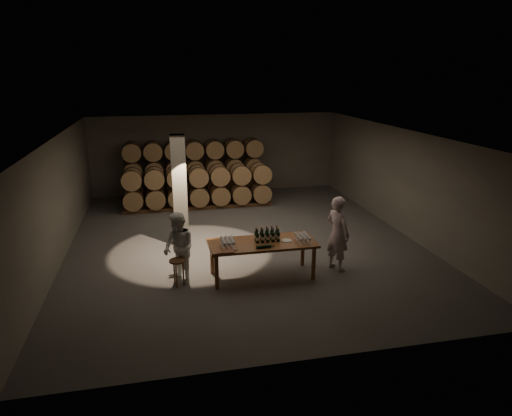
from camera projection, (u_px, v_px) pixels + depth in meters
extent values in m
plane|color=#565351|center=(243.00, 241.00, 13.64)|extent=(12.00, 12.00, 0.00)
plane|color=#605E59|center=(242.00, 134.00, 12.72)|extent=(12.00, 12.00, 0.00)
plane|color=#686459|center=(216.00, 154.00, 18.79)|extent=(10.00, 0.00, 10.00)
plane|color=#686459|center=(310.00, 277.00, 7.57)|extent=(10.00, 0.00, 10.00)
plane|color=#686459|center=(59.00, 199.00, 12.16)|extent=(0.00, 12.00, 12.00)
plane|color=#686459|center=(400.00, 181.00, 14.20)|extent=(0.00, 12.00, 12.00)
cube|color=gray|center=(180.00, 191.00, 13.00)|extent=(0.40, 0.40, 3.20)
cylinder|color=brown|center=(217.00, 272.00, 10.54)|extent=(0.10, 0.10, 0.84)
cylinder|color=brown|center=(314.00, 263.00, 11.02)|extent=(0.10, 0.10, 0.84)
cylinder|color=brown|center=(212.00, 258.00, 11.34)|extent=(0.10, 0.10, 0.84)
cylinder|color=brown|center=(303.00, 250.00, 11.82)|extent=(0.10, 0.10, 0.84)
cube|color=brown|center=(262.00, 243.00, 11.05)|extent=(2.60, 1.10, 0.06)
cube|color=brown|center=(196.00, 198.00, 18.01)|extent=(5.48, 0.10, 0.12)
cube|color=brown|center=(195.00, 194.00, 18.58)|extent=(5.48, 0.10, 0.12)
cylinder|color=olive|center=(135.00, 189.00, 17.70)|extent=(0.70, 0.95, 0.70)
cylinder|color=black|center=(135.00, 191.00, 17.46)|extent=(0.73, 0.04, 0.73)
cylinder|color=black|center=(135.00, 188.00, 17.94)|extent=(0.73, 0.04, 0.73)
cylinder|color=olive|center=(155.00, 188.00, 17.86)|extent=(0.70, 0.95, 0.70)
cylinder|color=black|center=(155.00, 190.00, 17.62)|extent=(0.73, 0.04, 0.73)
cylinder|color=black|center=(155.00, 187.00, 18.10)|extent=(0.73, 0.04, 0.73)
cylinder|color=olive|center=(176.00, 187.00, 18.02)|extent=(0.70, 0.95, 0.70)
cylinder|color=black|center=(176.00, 189.00, 17.77)|extent=(0.73, 0.04, 0.73)
cylinder|color=black|center=(175.00, 186.00, 18.26)|extent=(0.73, 0.04, 0.73)
cylinder|color=olive|center=(195.00, 186.00, 18.18)|extent=(0.70, 0.95, 0.70)
cylinder|color=black|center=(196.00, 188.00, 17.93)|extent=(0.73, 0.04, 0.73)
cylinder|color=black|center=(195.00, 185.00, 18.42)|extent=(0.73, 0.04, 0.73)
cylinder|color=olive|center=(215.00, 185.00, 18.33)|extent=(0.70, 0.95, 0.70)
cylinder|color=black|center=(216.00, 187.00, 18.09)|extent=(0.73, 0.04, 0.73)
cylinder|color=black|center=(214.00, 184.00, 18.58)|extent=(0.73, 0.04, 0.73)
cylinder|color=olive|center=(234.00, 184.00, 18.49)|extent=(0.70, 0.95, 0.70)
cylinder|color=black|center=(235.00, 186.00, 18.25)|extent=(0.73, 0.04, 0.73)
cylinder|color=black|center=(233.00, 183.00, 18.74)|extent=(0.73, 0.04, 0.73)
cylinder|color=olive|center=(253.00, 183.00, 18.65)|extent=(0.70, 0.95, 0.70)
cylinder|color=black|center=(254.00, 185.00, 18.41)|extent=(0.73, 0.04, 0.73)
cylinder|color=black|center=(251.00, 182.00, 18.89)|extent=(0.73, 0.04, 0.73)
cylinder|color=olive|center=(133.00, 171.00, 17.49)|extent=(0.70, 0.95, 0.70)
cylinder|color=black|center=(133.00, 172.00, 17.24)|extent=(0.73, 0.04, 0.73)
cylinder|color=black|center=(134.00, 169.00, 17.73)|extent=(0.73, 0.04, 0.73)
cylinder|color=olive|center=(154.00, 170.00, 17.65)|extent=(0.70, 0.95, 0.70)
cylinder|color=black|center=(154.00, 171.00, 17.40)|extent=(0.73, 0.04, 0.73)
cylinder|color=black|center=(154.00, 168.00, 17.89)|extent=(0.73, 0.04, 0.73)
cylinder|color=olive|center=(175.00, 169.00, 17.80)|extent=(0.70, 0.95, 0.70)
cylinder|color=black|center=(175.00, 170.00, 17.56)|extent=(0.73, 0.04, 0.73)
cylinder|color=black|center=(174.00, 168.00, 18.05)|extent=(0.73, 0.04, 0.73)
cylinder|color=olive|center=(195.00, 168.00, 17.96)|extent=(0.70, 0.95, 0.70)
cylinder|color=black|center=(195.00, 169.00, 17.72)|extent=(0.73, 0.04, 0.73)
cylinder|color=black|center=(194.00, 167.00, 18.21)|extent=(0.73, 0.04, 0.73)
cylinder|color=olive|center=(214.00, 167.00, 18.12)|extent=(0.70, 0.95, 0.70)
cylinder|color=black|center=(215.00, 168.00, 17.88)|extent=(0.73, 0.04, 0.73)
cylinder|color=black|center=(213.00, 166.00, 18.36)|extent=(0.73, 0.04, 0.73)
cylinder|color=olive|center=(234.00, 166.00, 18.28)|extent=(0.70, 0.95, 0.70)
cylinder|color=black|center=(235.00, 168.00, 18.04)|extent=(0.73, 0.04, 0.73)
cylinder|color=black|center=(233.00, 165.00, 18.52)|extent=(0.73, 0.04, 0.73)
cylinder|color=olive|center=(253.00, 165.00, 18.44)|extent=(0.70, 0.95, 0.70)
cylinder|color=black|center=(254.00, 167.00, 18.19)|extent=(0.73, 0.04, 0.73)
cylinder|color=black|center=(251.00, 164.00, 18.68)|extent=(0.73, 0.04, 0.73)
cylinder|color=olive|center=(132.00, 151.00, 17.27)|extent=(0.70, 0.95, 0.70)
cylinder|color=black|center=(132.00, 153.00, 17.03)|extent=(0.73, 0.04, 0.73)
cylinder|color=black|center=(132.00, 150.00, 17.52)|extent=(0.73, 0.04, 0.73)
cylinder|color=olive|center=(153.00, 151.00, 17.43)|extent=(0.70, 0.95, 0.70)
cylinder|color=black|center=(153.00, 152.00, 17.19)|extent=(0.73, 0.04, 0.73)
cylinder|color=black|center=(153.00, 150.00, 17.68)|extent=(0.73, 0.04, 0.73)
cylinder|color=olive|center=(174.00, 150.00, 17.59)|extent=(0.70, 0.95, 0.70)
cylinder|color=black|center=(174.00, 151.00, 17.35)|extent=(0.73, 0.04, 0.73)
cylinder|color=black|center=(173.00, 149.00, 17.83)|extent=(0.73, 0.04, 0.73)
cylinder|color=olive|center=(194.00, 149.00, 17.75)|extent=(0.70, 0.95, 0.70)
cylinder|color=black|center=(194.00, 150.00, 17.51)|extent=(0.73, 0.04, 0.73)
cylinder|color=black|center=(193.00, 148.00, 17.99)|extent=(0.73, 0.04, 0.73)
cylinder|color=olive|center=(214.00, 149.00, 17.91)|extent=(0.70, 0.95, 0.70)
cylinder|color=black|center=(215.00, 150.00, 17.66)|extent=(0.73, 0.04, 0.73)
cylinder|color=black|center=(213.00, 148.00, 18.15)|extent=(0.73, 0.04, 0.73)
cylinder|color=olive|center=(233.00, 148.00, 18.07)|extent=(0.70, 0.95, 0.70)
cylinder|color=black|center=(234.00, 149.00, 17.82)|extent=(0.73, 0.04, 0.73)
cylinder|color=black|center=(232.00, 147.00, 18.31)|extent=(0.73, 0.04, 0.73)
cylinder|color=olive|center=(253.00, 147.00, 18.22)|extent=(0.70, 0.95, 0.70)
cylinder|color=black|center=(254.00, 148.00, 17.98)|extent=(0.73, 0.04, 0.73)
cylinder|color=black|center=(251.00, 146.00, 18.47)|extent=(0.73, 0.04, 0.73)
cube|color=brown|center=(200.00, 208.00, 16.70)|extent=(5.48, 0.10, 0.12)
cube|color=brown|center=(198.00, 204.00, 17.27)|extent=(5.48, 0.10, 0.12)
cylinder|color=olive|center=(133.00, 199.00, 16.39)|extent=(0.70, 0.95, 0.70)
cylinder|color=black|center=(133.00, 201.00, 16.15)|extent=(0.73, 0.04, 0.73)
cylinder|color=black|center=(134.00, 197.00, 16.63)|extent=(0.73, 0.04, 0.73)
cylinder|color=olive|center=(156.00, 198.00, 16.55)|extent=(0.70, 0.95, 0.70)
cylinder|color=black|center=(156.00, 199.00, 16.31)|extent=(0.73, 0.04, 0.73)
cylinder|color=black|center=(156.00, 196.00, 16.79)|extent=(0.73, 0.04, 0.73)
cylinder|color=olive|center=(177.00, 196.00, 16.71)|extent=(0.70, 0.95, 0.70)
cylinder|color=black|center=(178.00, 198.00, 16.46)|extent=(0.73, 0.04, 0.73)
cylinder|color=black|center=(177.00, 195.00, 16.95)|extent=(0.73, 0.04, 0.73)
cylinder|color=olive|center=(199.00, 195.00, 16.87)|extent=(0.70, 0.95, 0.70)
cylinder|color=black|center=(199.00, 197.00, 16.62)|extent=(0.73, 0.04, 0.73)
cylinder|color=black|center=(198.00, 193.00, 17.11)|extent=(0.73, 0.04, 0.73)
cylinder|color=olive|center=(220.00, 194.00, 17.02)|extent=(0.70, 0.95, 0.70)
cylinder|color=black|center=(221.00, 196.00, 16.78)|extent=(0.73, 0.04, 0.73)
cylinder|color=black|center=(219.00, 192.00, 17.27)|extent=(0.73, 0.04, 0.73)
cylinder|color=olive|center=(240.00, 193.00, 17.18)|extent=(0.70, 0.95, 0.70)
cylinder|color=black|center=(241.00, 195.00, 16.94)|extent=(0.73, 0.04, 0.73)
cylinder|color=black|center=(239.00, 191.00, 17.43)|extent=(0.73, 0.04, 0.73)
cylinder|color=olive|center=(260.00, 192.00, 17.34)|extent=(0.70, 0.95, 0.70)
cylinder|color=black|center=(262.00, 193.00, 17.10)|extent=(0.73, 0.04, 0.73)
cylinder|color=black|center=(259.00, 190.00, 17.58)|extent=(0.73, 0.04, 0.73)
cylinder|color=olive|center=(132.00, 179.00, 16.18)|extent=(0.70, 0.95, 0.70)
cylinder|color=black|center=(132.00, 180.00, 15.93)|extent=(0.73, 0.04, 0.73)
cylinder|color=black|center=(132.00, 177.00, 16.42)|extent=(0.73, 0.04, 0.73)
cylinder|color=olive|center=(154.00, 178.00, 16.34)|extent=(0.70, 0.95, 0.70)
cylinder|color=black|center=(154.00, 179.00, 16.09)|extent=(0.73, 0.04, 0.73)
cylinder|color=black|center=(154.00, 176.00, 16.58)|extent=(0.73, 0.04, 0.73)
cylinder|color=olive|center=(176.00, 177.00, 16.49)|extent=(0.70, 0.95, 0.70)
cylinder|color=black|center=(177.00, 178.00, 16.25)|extent=(0.73, 0.04, 0.73)
cylinder|color=black|center=(176.00, 175.00, 16.74)|extent=(0.73, 0.04, 0.73)
cylinder|color=olive|center=(198.00, 176.00, 16.65)|extent=(0.70, 0.95, 0.70)
cylinder|color=black|center=(199.00, 177.00, 16.41)|extent=(0.73, 0.04, 0.73)
cylinder|color=black|center=(197.00, 174.00, 16.90)|extent=(0.73, 0.04, 0.73)
cylinder|color=olive|center=(219.00, 175.00, 16.81)|extent=(0.70, 0.95, 0.70)
cylinder|color=black|center=(220.00, 176.00, 16.57)|extent=(0.73, 0.04, 0.73)
cylinder|color=black|center=(218.00, 173.00, 17.05)|extent=(0.73, 0.04, 0.73)
cylinder|color=olive|center=(240.00, 174.00, 16.97)|extent=(0.70, 0.95, 0.70)
cylinder|color=black|center=(241.00, 175.00, 16.73)|extent=(0.73, 0.04, 0.73)
cylinder|color=black|center=(239.00, 172.00, 17.21)|extent=(0.73, 0.04, 0.73)
cylinder|color=olive|center=(260.00, 173.00, 17.13)|extent=(0.70, 0.95, 0.70)
cylinder|color=black|center=(262.00, 174.00, 16.88)|extent=(0.73, 0.04, 0.73)
cylinder|color=black|center=(259.00, 171.00, 17.37)|extent=(0.73, 0.04, 0.73)
cylinder|color=black|center=(257.00, 238.00, 10.96)|extent=(0.09, 0.09, 0.24)
cylinder|color=silver|center=(257.00, 239.00, 10.96)|extent=(0.09, 0.09, 0.07)
cylinder|color=black|center=(257.00, 232.00, 10.91)|extent=(0.03, 0.03, 0.10)
cylinder|color=yellow|center=(257.00, 230.00, 10.90)|extent=(0.04, 0.04, 0.03)
cylinder|color=black|center=(256.00, 236.00, 11.10)|extent=(0.09, 0.09, 0.24)
cylinder|color=silver|center=(256.00, 237.00, 11.10)|extent=(0.09, 0.09, 0.07)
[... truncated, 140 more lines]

